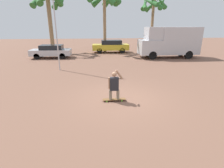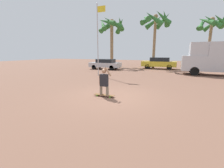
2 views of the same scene
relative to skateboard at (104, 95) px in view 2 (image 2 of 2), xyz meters
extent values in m
plane|color=brown|center=(0.33, 0.22, -0.08)|extent=(80.00, 80.00, 0.00)
cube|color=brown|center=(0.00, 0.00, 0.01)|extent=(1.07, 0.24, 0.02)
cylinder|color=#66C633|center=(-0.35, -0.10, -0.04)|extent=(0.08, 0.03, 0.08)
cylinder|color=#66C633|center=(-0.35, 0.10, -0.04)|extent=(0.08, 0.03, 0.08)
cylinder|color=#66C633|center=(0.35, -0.10, -0.04)|extent=(0.08, 0.03, 0.08)
cylinder|color=#66C633|center=(0.35, 0.10, -0.04)|extent=(0.08, 0.03, 0.08)
cylinder|color=gray|center=(-0.17, 0.00, 0.24)|extent=(0.14, 0.14, 0.44)
cylinder|color=gray|center=(0.17, 0.00, 0.24)|extent=(0.14, 0.14, 0.44)
cube|color=#232328|center=(0.00, 0.00, 0.76)|extent=(0.39, 0.22, 0.60)
sphere|color=#A37556|center=(0.00, 0.00, 1.21)|extent=(0.22, 0.22, 0.22)
cylinder|color=#A37556|center=(-0.22, 0.00, 0.79)|extent=(0.09, 0.09, 0.54)
cylinder|color=#A37556|center=(0.22, 0.00, 1.20)|extent=(0.35, 0.09, 0.45)
cylinder|color=black|center=(5.03, 9.94, 0.34)|extent=(0.84, 0.28, 0.84)
cylinder|color=black|center=(5.03, 11.73, 0.34)|extent=(0.84, 0.28, 0.84)
cube|color=#BCBCC1|center=(4.94, 10.83, 1.08)|extent=(2.18, 2.07, 1.47)
cube|color=black|center=(4.50, 10.83, 1.37)|extent=(0.04, 1.76, 0.74)
cube|color=#BCBCC1|center=(5.26, 10.83, 2.46)|extent=(1.52, 1.91, 1.28)
cylinder|color=black|center=(-0.25, 14.45, 0.26)|extent=(0.68, 0.22, 0.68)
cylinder|color=black|center=(-0.25, 15.98, 0.26)|extent=(0.68, 0.22, 0.68)
cylinder|color=black|center=(2.59, 14.45, 0.26)|extent=(0.68, 0.22, 0.68)
cylinder|color=black|center=(2.59, 15.98, 0.26)|extent=(0.68, 0.22, 0.68)
cube|color=gold|center=(1.17, 15.21, 0.61)|extent=(4.59, 1.75, 0.69)
cube|color=black|center=(1.28, 15.21, 1.22)|extent=(2.52, 1.54, 0.53)
cylinder|color=black|center=(-6.79, 11.13, 0.23)|extent=(0.61, 0.22, 0.61)
cylinder|color=black|center=(-6.79, 12.66, 0.23)|extent=(0.61, 0.22, 0.61)
cylinder|color=black|center=(-4.22, 11.13, 0.23)|extent=(0.61, 0.22, 0.61)
cylinder|color=black|center=(-4.22, 12.66, 0.23)|extent=(0.61, 0.22, 0.61)
cube|color=#BCBCC1|center=(-5.50, 11.90, 0.53)|extent=(4.15, 1.76, 0.60)
cube|color=black|center=(-5.40, 11.90, 1.06)|extent=(2.28, 1.55, 0.47)
cylinder|color=#8E704C|center=(7.39, 18.11, 3.20)|extent=(0.38, 0.38, 6.55)
sphere|color=#8E704C|center=(7.39, 18.11, 6.47)|extent=(0.61, 0.61, 0.61)
cone|color=#2D6B2D|center=(8.57, 18.00, 6.13)|extent=(0.88, 2.45, 1.73)
cone|color=#2D6B2D|center=(8.32, 18.85, 6.24)|extent=(2.04, 2.34, 1.41)
cone|color=#2D6B2D|center=(7.59, 19.28, 6.02)|extent=(2.32, 1.03, 2.03)
cone|color=#2D6B2D|center=(6.37, 18.72, 6.05)|extent=(1.76, 2.31, 1.95)
cone|color=#2D6B2D|center=(6.22, 18.32, 6.03)|extent=(1.04, 2.35, 2.00)
cone|color=#2D6B2D|center=(6.55, 17.27, 6.20)|extent=(2.20, 2.20, 1.52)
cone|color=#2D6B2D|center=(7.26, 16.93, 6.05)|extent=(2.37, 0.92, 1.94)
cone|color=#2D6B2D|center=(8.14, 17.19, 6.14)|extent=(2.29, 2.03, 1.71)
cylinder|color=#8E704C|center=(0.45, 14.92, 3.35)|extent=(0.36, 0.36, 6.84)
sphere|color=#8E704C|center=(0.45, 14.92, 6.77)|extent=(0.58, 0.58, 0.58)
cone|color=#2D6B2D|center=(1.70, 14.68, 6.37)|extent=(1.17, 2.64, 1.94)
cone|color=#2D6B2D|center=(1.31, 15.86, 6.34)|extent=(2.35, 2.22, 2.01)
cone|color=#2D6B2D|center=(0.09, 16.14, 6.32)|extent=(2.59, 1.40, 2.06)
cone|color=#2D6B2D|center=(-0.62, 15.61, 6.50)|extent=(2.04, 2.60, 1.57)
cone|color=#2D6B2D|center=(-0.70, 14.38, 6.55)|extent=(1.77, 2.70, 1.40)
cone|color=#2D6B2D|center=(0.41, 13.64, 6.30)|extent=(2.48, 0.79, 2.12)
cone|color=#2D6B2D|center=(1.44, 14.11, 6.41)|extent=(2.20, 2.46, 1.81)
cylinder|color=#8E704C|center=(-6.18, 15.92, 3.36)|extent=(0.49, 0.49, 6.86)
sphere|color=#8E704C|center=(-6.18, 15.92, 6.79)|extent=(0.78, 0.78, 0.78)
cone|color=#2D6B2D|center=(-4.82, 16.14, 6.41)|extent=(1.22, 2.90, 1.95)
cone|color=#2D6B2D|center=(-5.15, 16.83, 6.26)|extent=(2.32, 2.49, 2.35)
cone|color=#2D6B2D|center=(-6.38, 17.28, 6.57)|extent=(2.95, 1.18, 1.47)
cone|color=#2D6B2D|center=(-7.47, 16.43, 6.26)|extent=(1.70, 2.73, 2.35)
cone|color=#2D6B2D|center=(-7.30, 15.10, 6.32)|extent=(2.22, 2.65, 2.21)
cone|color=#2D6B2D|center=(-6.44, 14.56, 6.56)|extent=(2.96, 1.30, 1.49)
cone|color=#2D6B2D|center=(-5.53, 14.70, 6.41)|extent=(2.84, 2.02, 1.96)
cylinder|color=#B7B7BC|center=(-3.62, 6.30, 3.12)|extent=(0.09, 0.09, 6.39)
sphere|color=#B7B7BC|center=(-3.62, 6.30, 6.36)|extent=(0.12, 0.12, 0.12)
cube|color=yellow|center=(-3.19, 6.30, 5.90)|extent=(0.77, 0.02, 0.52)
camera|label=1|loc=(-0.82, -7.41, 3.27)|focal=28.00mm
camera|label=2|loc=(3.14, -6.57, 2.07)|focal=24.00mm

